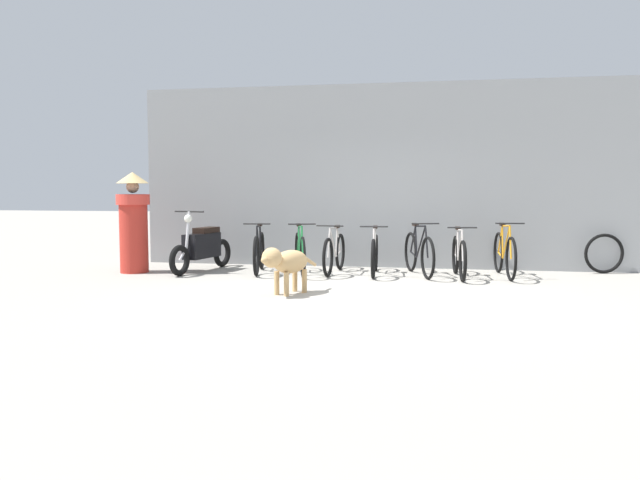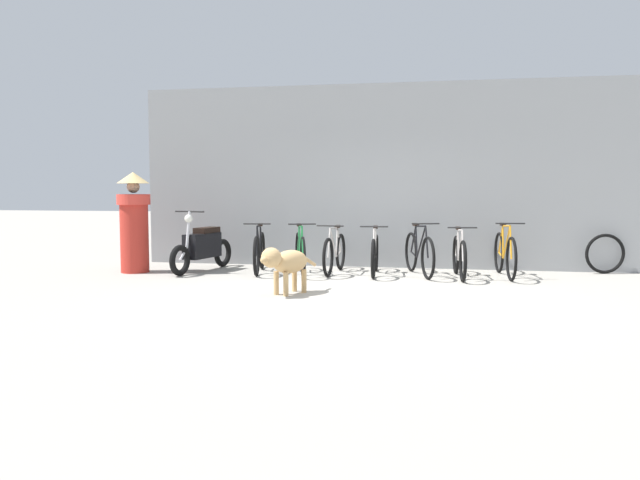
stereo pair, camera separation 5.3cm
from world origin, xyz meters
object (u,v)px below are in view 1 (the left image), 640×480
(bicycle_1, at_px, (300,253))
(stray_dog, at_px, (286,262))
(bicycle_4, at_px, (419,253))
(bicycle_2, at_px, (334,253))
(bicycle_5, at_px, (459,257))
(bicycle_0, at_px, (259,252))
(spare_tire_left, at_px, (604,254))
(bicycle_6, at_px, (504,254))
(motorcycle, at_px, (202,247))
(person_in_robes, at_px, (133,221))
(bicycle_3, at_px, (375,254))

(bicycle_1, distance_m, stray_dog, 2.12)
(bicycle_1, bearing_deg, bicycle_4, 78.31)
(bicycle_1, height_order, bicycle_2, bicycle_1)
(bicycle_2, height_order, bicycle_4, bicycle_4)
(bicycle_4, xyz_separation_m, bicycle_5, (0.66, -0.18, -0.02))
(bicycle_4, height_order, bicycle_5, bicycle_4)
(bicycle_1, bearing_deg, bicycle_0, -112.81)
(spare_tire_left, bearing_deg, bicycle_0, -171.09)
(bicycle_5, bearing_deg, bicycle_1, -93.97)
(bicycle_6, bearing_deg, bicycle_1, -90.51)
(stray_dog, bearing_deg, motorcycle, -108.19)
(person_in_robes, bearing_deg, motorcycle, 155.88)
(bicycle_1, height_order, bicycle_3, bicycle_1)
(bicycle_4, height_order, spare_tire_left, bicycle_4)
(bicycle_0, bearing_deg, bicycle_4, 82.47)
(bicycle_4, bearing_deg, bicycle_0, -104.72)
(bicycle_2, bearing_deg, stray_dog, -4.17)
(bicycle_3, distance_m, stray_dog, 2.46)
(bicycle_0, xyz_separation_m, person_in_robes, (-2.15, -0.39, 0.55))
(bicycle_0, xyz_separation_m, motorcycle, (-1.04, -0.03, 0.07))
(bicycle_6, bearing_deg, bicycle_0, -92.30)
(bicycle_2, xyz_separation_m, person_in_robes, (-3.46, -0.53, 0.56))
(bicycle_6, bearing_deg, motorcycle, -92.52)
(bicycle_0, relative_size, bicycle_4, 0.98)
(bicycle_5, bearing_deg, person_in_robes, -91.04)
(bicycle_3, distance_m, motorcycle, 3.06)
(bicycle_0, bearing_deg, stray_dog, 14.57)
(bicycle_3, height_order, bicycle_5, bicycle_5)
(bicycle_1, relative_size, bicycle_6, 0.92)
(bicycle_2, height_order, bicycle_6, bicycle_6)
(bicycle_3, relative_size, bicycle_5, 1.01)
(motorcycle, relative_size, stray_dog, 1.79)
(bicycle_5, distance_m, bicycle_6, 0.79)
(motorcycle, bearing_deg, bicycle_0, 104.01)
(spare_tire_left, bearing_deg, person_in_robes, -170.73)
(bicycle_2, xyz_separation_m, motorcycle, (-2.35, -0.18, 0.08))
(stray_dog, bearing_deg, bicycle_6, 155.02)
(bicycle_1, xyz_separation_m, bicycle_6, (3.42, 0.28, 0.01))
(bicycle_0, relative_size, bicycle_2, 0.98)
(bicycle_3, relative_size, stray_dog, 1.58)
(stray_dog, distance_m, spare_tire_left, 5.79)
(bicycle_1, xyz_separation_m, bicycle_3, (1.27, 0.14, -0.02))
(bicycle_6, xyz_separation_m, stray_dog, (-3.16, -2.38, 0.07))
(bicycle_3, distance_m, spare_tire_left, 3.98)
(bicycle_3, distance_m, bicycle_6, 2.15)
(bicycle_1, height_order, motorcycle, motorcycle)
(bicycle_1, distance_m, motorcycle, 1.79)
(bicycle_5, height_order, bicycle_6, bicycle_6)
(bicycle_3, height_order, person_in_robes, person_in_robes)
(bicycle_1, bearing_deg, bicycle_5, 73.12)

